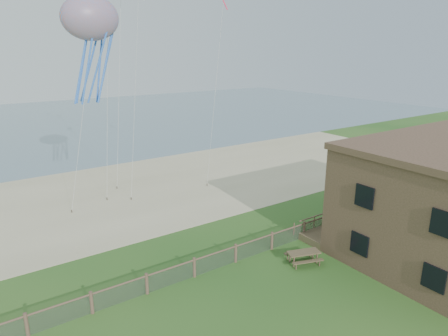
{
  "coord_description": "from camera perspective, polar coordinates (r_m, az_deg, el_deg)",
  "views": [
    {
      "loc": [
        -13.32,
        -12.08,
        12.86
      ],
      "look_at": [
        0.49,
        8.0,
        5.63
      ],
      "focal_mm": 32.0,
      "sensor_mm": 36.0,
      "label": 1
    }
  ],
  "objects": [
    {
      "name": "ground",
      "position": [
        22.11,
        11.42,
        -19.43
      ],
      "size": [
        160.0,
        160.0,
        0.0
      ],
      "primitive_type": "plane",
      "color": "#20501B",
      "rests_on": "ground"
    },
    {
      "name": "sand_beach",
      "position": [
        38.79,
        -12.43,
        -3.24
      ],
      "size": [
        72.0,
        20.0,
        0.02
      ],
      "primitive_type": "cube",
      "color": "tan",
      "rests_on": "ground"
    },
    {
      "name": "ocean",
      "position": [
        80.25,
        -24.63,
        5.8
      ],
      "size": [
        160.0,
        68.0,
        0.02
      ],
      "primitive_type": "cube",
      "color": "slate",
      "rests_on": "ground"
    },
    {
      "name": "chainlink_fence",
      "position": [
        25.61,
        1.67,
        -12.22
      ],
      "size": [
        36.2,
        0.2,
        1.25
      ],
      "primitive_type": null,
      "color": "brown",
      "rests_on": "ground"
    },
    {
      "name": "motel_deck",
      "position": [
        33.82,
        20.94,
        -6.53
      ],
      "size": [
        15.0,
        2.0,
        0.5
      ],
      "primitive_type": "cube",
      "color": "brown",
      "rests_on": "ground"
    },
    {
      "name": "picnic_table",
      "position": [
        26.08,
        11.29,
        -12.3
      ],
      "size": [
        2.42,
        2.11,
        0.86
      ],
      "primitive_type": null,
      "rotation": [
        0.0,
        0.0,
        -0.33
      ],
      "color": "brown",
      "rests_on": "ground"
    },
    {
      "name": "octopus_kite",
      "position": [
        30.5,
        -18.25,
        15.97
      ],
      "size": [
        4.01,
        3.03,
        7.75
      ],
      "primitive_type": null,
      "rotation": [
        0.0,
        0.0,
        0.1
      ],
      "color": "#F25826"
    }
  ]
}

